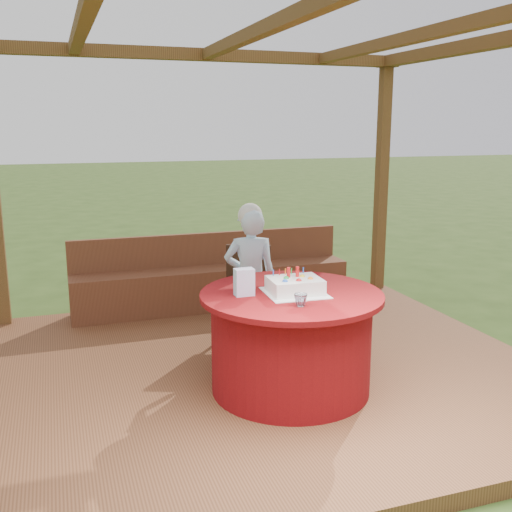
{
  "coord_description": "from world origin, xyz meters",
  "views": [
    {
      "loc": [
        -1.58,
        -4.4,
        2.08
      ],
      "look_at": [
        0.0,
        0.25,
        1.0
      ],
      "focal_mm": 42.0,
      "sensor_mm": 36.0,
      "label": 1
    }
  ],
  "objects_px": {
    "elderly_woman": "(250,276)",
    "gift_bag": "(244,282)",
    "drinking_glass": "(301,300)",
    "bench": "(213,284)",
    "chair": "(248,288)",
    "table": "(291,341)",
    "birthday_cake": "(295,286)"
  },
  "relations": [
    {
      "from": "birthday_cake",
      "to": "gift_bag",
      "type": "distance_m",
      "value": 0.37
    },
    {
      "from": "chair",
      "to": "birthday_cake",
      "type": "xyz_separation_m",
      "value": [
        -0.02,
        -1.2,
        0.34
      ]
    },
    {
      "from": "bench",
      "to": "gift_bag",
      "type": "height_order",
      "value": "gift_bag"
    },
    {
      "from": "table",
      "to": "chair",
      "type": "bearing_deg",
      "value": 88.03
    },
    {
      "from": "elderly_woman",
      "to": "drinking_glass",
      "type": "xyz_separation_m",
      "value": [
        -0.05,
        -1.25,
        0.14
      ]
    },
    {
      "from": "birthday_cake",
      "to": "drinking_glass",
      "type": "xyz_separation_m",
      "value": [
        -0.08,
        -0.3,
        -0.01
      ]
    },
    {
      "from": "bench",
      "to": "chair",
      "type": "relative_size",
      "value": 3.47
    },
    {
      "from": "bench",
      "to": "table",
      "type": "xyz_separation_m",
      "value": [
        0.03,
        -2.2,
        0.12
      ]
    },
    {
      "from": "table",
      "to": "gift_bag",
      "type": "height_order",
      "value": "gift_bag"
    },
    {
      "from": "table",
      "to": "drinking_glass",
      "type": "distance_m",
      "value": 0.54
    },
    {
      "from": "bench",
      "to": "elderly_woman",
      "type": "relative_size",
      "value": 2.3
    },
    {
      "from": "birthday_cake",
      "to": "drinking_glass",
      "type": "bearing_deg",
      "value": -105.36
    },
    {
      "from": "gift_bag",
      "to": "chair",
      "type": "bearing_deg",
      "value": 71.04
    },
    {
      "from": "table",
      "to": "chair",
      "type": "relative_size",
      "value": 1.55
    },
    {
      "from": "bench",
      "to": "drinking_glass",
      "type": "relative_size",
      "value": 32.66
    },
    {
      "from": "bench",
      "to": "chair",
      "type": "height_order",
      "value": "chair"
    },
    {
      "from": "chair",
      "to": "elderly_woman",
      "type": "xyz_separation_m",
      "value": [
        -0.05,
        -0.25,
        0.18
      ]
    },
    {
      "from": "bench",
      "to": "gift_bag",
      "type": "distance_m",
      "value": 2.26
    },
    {
      "from": "bench",
      "to": "elderly_woman",
      "type": "bearing_deg",
      "value": -89.51
    },
    {
      "from": "bench",
      "to": "chair",
      "type": "bearing_deg",
      "value": -86.35
    },
    {
      "from": "bench",
      "to": "table",
      "type": "height_order",
      "value": "bench"
    },
    {
      "from": "table",
      "to": "elderly_woman",
      "type": "distance_m",
      "value": 0.96
    },
    {
      "from": "elderly_woman",
      "to": "birthday_cake",
      "type": "bearing_deg",
      "value": -88.18
    },
    {
      "from": "elderly_woman",
      "to": "chair",
      "type": "bearing_deg",
      "value": 77.48
    },
    {
      "from": "elderly_woman",
      "to": "table",
      "type": "bearing_deg",
      "value": -89.1
    },
    {
      "from": "birthday_cake",
      "to": "gift_bag",
      "type": "xyz_separation_m",
      "value": [
        -0.37,
        0.07,
        0.04
      ]
    },
    {
      "from": "birthday_cake",
      "to": "chair",
      "type": "bearing_deg",
      "value": 88.82
    },
    {
      "from": "birthday_cake",
      "to": "bench",
      "type": "bearing_deg",
      "value": 91.06
    },
    {
      "from": "elderly_woman",
      "to": "gift_bag",
      "type": "bearing_deg",
      "value": -110.84
    },
    {
      "from": "table",
      "to": "gift_bag",
      "type": "xyz_separation_m",
      "value": [
        -0.35,
        0.04,
        0.47
      ]
    },
    {
      "from": "elderly_woman",
      "to": "birthday_cake",
      "type": "relative_size",
      "value": 2.91
    },
    {
      "from": "gift_bag",
      "to": "drinking_glass",
      "type": "xyz_separation_m",
      "value": [
        0.28,
        -0.37,
        -0.06
      ]
    }
  ]
}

